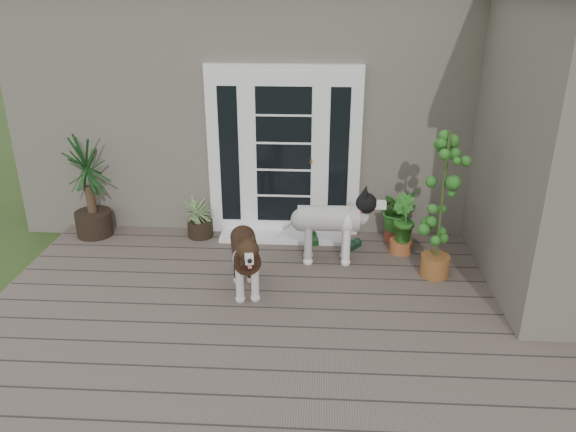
{
  "coord_description": "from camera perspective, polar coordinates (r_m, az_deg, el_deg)",
  "views": [
    {
      "loc": [
        0.24,
        -4.1,
        3.15
      ],
      "look_at": [
        -0.1,
        1.75,
        0.7
      ],
      "focal_mm": 34.93,
      "sensor_mm": 36.0,
      "label": 1
    }
  ],
  "objects": [
    {
      "name": "brindle_dog",
      "position": [
        5.84,
        -4.36,
        -4.59
      ],
      "size": [
        0.54,
        0.93,
        0.72
      ],
      "primitive_type": null,
      "rotation": [
        0.0,
        0.0,
        3.35
      ],
      "color": "#321D12",
      "rests_on": "deck"
    },
    {
      "name": "herb_a",
      "position": [
        7.12,
        10.87,
        -0.24
      ],
      "size": [
        0.68,
        0.68,
        0.62
      ],
      "primitive_type": "imported",
      "rotation": [
        0.0,
        0.0,
        0.73
      ],
      "color": "#1C5217",
      "rests_on": "deck"
    },
    {
      "name": "herb_b",
      "position": [
        6.85,
        11.49,
        -1.66
      ],
      "size": [
        0.46,
        0.46,
        0.52
      ],
      "primitive_type": "imported",
      "rotation": [
        0.0,
        0.0,
        2.04
      ],
      "color": "#1F5418",
      "rests_on": "deck"
    },
    {
      "name": "sapling",
      "position": [
        6.17,
        15.38,
        1.13
      ],
      "size": [
        0.61,
        0.61,
        1.7
      ],
      "primitive_type": null,
      "rotation": [
        0.0,
        0.0,
        -0.26
      ],
      "color": "#19571B",
      "rests_on": "deck"
    },
    {
      "name": "door_step",
      "position": [
        7.18,
        -0.5,
        -2.07
      ],
      "size": [
        1.6,
        0.4,
        0.05
      ],
      "primitive_type": "cube",
      "color": "white",
      "rests_on": "deck"
    },
    {
      "name": "deck",
      "position": [
        5.47,
        0.23,
        -11.74
      ],
      "size": [
        6.2,
        4.6,
        0.12
      ],
      "primitive_type": "cube",
      "color": "#6B5B4C",
      "rests_on": "ground"
    },
    {
      "name": "house_main",
      "position": [
        8.9,
        1.76,
        12.32
      ],
      "size": [
        7.4,
        4.0,
        3.1
      ],
      "primitive_type": "cube",
      "color": "#665E54",
      "rests_on": "ground"
    },
    {
      "name": "clog_right",
      "position": [
        6.96,
        6.63,
        -2.92
      ],
      "size": [
        0.28,
        0.3,
        0.08
      ],
      "primitive_type": null,
      "rotation": [
        0.0,
        0.0,
        -0.65
      ],
      "color": "black",
      "rests_on": "deck"
    },
    {
      "name": "door_unit",
      "position": [
        7.0,
        -0.42,
        6.45
      ],
      "size": [
        1.9,
        0.14,
        2.15
      ],
      "primitive_type": "cube",
      "color": "white",
      "rests_on": "deck"
    },
    {
      "name": "spider_plant",
      "position": [
        7.22,
        -8.99,
        0.06
      ],
      "size": [
        0.7,
        0.7,
        0.58
      ],
      "primitive_type": null,
      "rotation": [
        0.0,
        0.0,
        -0.37
      ],
      "color": "#88985D",
      "rests_on": "deck"
    },
    {
      "name": "clog_left",
      "position": [
        7.08,
        2.55,
        -2.26
      ],
      "size": [
        0.2,
        0.33,
        0.09
      ],
      "primitive_type": null,
      "rotation": [
        0.0,
        0.0,
        0.18
      ],
      "color": "#163717",
      "rests_on": "deck"
    },
    {
      "name": "yucca",
      "position": [
        7.48,
        -19.57,
        2.62
      ],
      "size": [
        0.91,
        0.91,
        1.26
      ],
      "primitive_type": null,
      "rotation": [
        0.0,
        0.0,
        0.04
      ],
      "color": "black",
      "rests_on": "deck"
    },
    {
      "name": "white_dog",
      "position": [
        6.46,
        4.09,
        -1.45
      ],
      "size": [
        0.96,
        0.43,
        0.79
      ],
      "primitive_type": null,
      "rotation": [
        0.0,
        0.0,
        -1.55
      ],
      "color": "white",
      "rests_on": "deck"
    },
    {
      "name": "herb_c",
      "position": [
        7.39,
        19.68,
        -0.89
      ],
      "size": [
        0.38,
        0.38,
        0.49
      ],
      "primitive_type": "imported",
      "rotation": [
        0.0,
        0.0,
        4.47
      ],
      "color": "#235D1A",
      "rests_on": "deck"
    }
  ]
}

